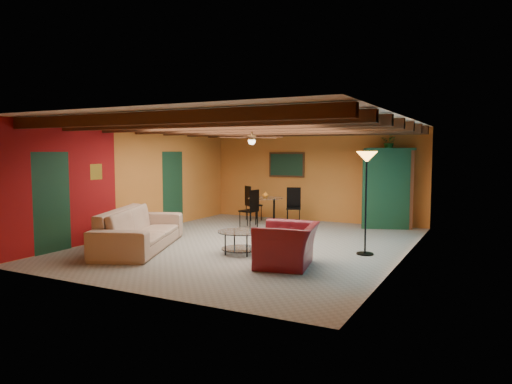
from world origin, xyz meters
The scene contains 11 objects.
room centered at (0.00, 0.11, 2.36)m, with size 6.52×8.01×2.71m.
sofa centered at (-1.89, -1.50, 0.42)m, with size 2.91×1.14×0.85m, color tan.
armchair centered at (1.49, -1.47, 0.38)m, with size 1.18×1.03×0.77m, color maroon.
coffee_table centered at (0.25, -0.97, 0.24)m, with size 0.92×0.92×0.47m, color silver, non-canonical shape.
dining_table centered at (-1.04, 2.79, 0.52)m, with size 2.00×2.00×1.04m, color white, non-canonical shape.
armoire centered at (2.20, 3.70, 1.04)m, with size 1.19×0.58×2.09m, color brown.
floor_lamp centered at (2.50, 0.11, 1.04)m, with size 0.42×0.42×2.07m, color black, non-canonical shape.
ceiling_fan centered at (0.00, 0.00, 2.36)m, with size 1.50×1.50×0.44m, color #472614, non-canonical shape.
painting centered at (-0.90, 3.96, 1.65)m, with size 1.05×0.03×0.65m, color black.
potted_plant centered at (2.20, 3.70, 2.31)m, with size 0.40×0.34×0.44m, color #26661E.
vase centered at (-1.04, 2.79, 1.13)m, with size 0.17×0.17×0.17m, color orange.
Camera 1 is at (4.83, -9.17, 2.07)m, focal length 33.18 mm.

